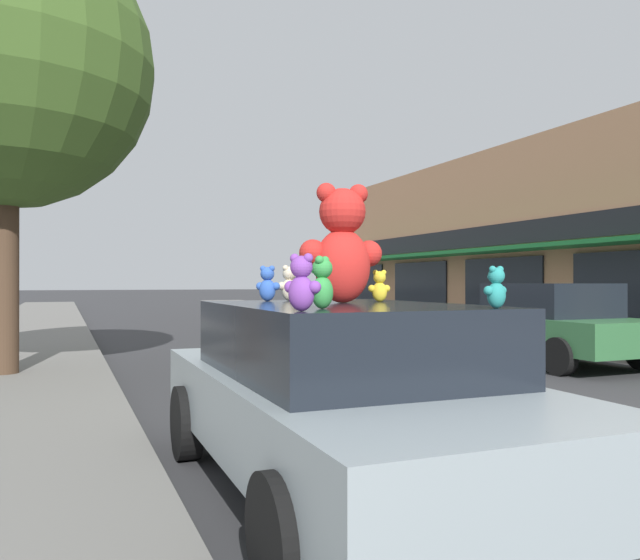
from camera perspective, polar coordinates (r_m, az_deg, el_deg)
plush_art_car at (r=4.77m, az=2.17°, el=-10.21°), size 2.11×4.40×1.43m
teddy_bear_giant at (r=4.99m, az=2.04°, el=3.17°), size 0.71×0.45×0.95m
teddy_bear_blue at (r=5.46m, az=-4.82°, el=-0.36°), size 0.21×0.21×0.31m
teddy_bear_teal at (r=4.10m, az=15.81°, el=-0.70°), size 0.20×0.14×0.27m
teddy_bear_green at (r=3.86m, az=0.18°, el=-0.31°), size 0.22×0.22×0.33m
teddy_bear_cream at (r=5.55m, az=-2.82°, el=-0.33°), size 0.24×0.17×0.32m
teddy_bear_purple at (r=3.54m, az=-1.69°, el=-0.31°), size 0.21×0.24×0.33m
teddy_bear_yellow at (r=5.28m, az=5.46°, el=-0.59°), size 0.20×0.13×0.27m
parked_car_far_center at (r=12.97m, az=20.28°, el=-3.66°), size 2.13×4.11×1.57m
street_tree at (r=11.62m, az=-26.87°, el=17.23°), size 4.64×4.64×7.26m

